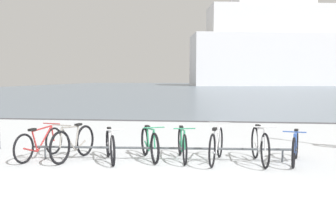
# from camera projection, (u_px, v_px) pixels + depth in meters

# --- Properties ---
(ground) EXTENTS (80.00, 132.00, 0.08)m
(ground) POSITION_uv_depth(u_px,v_px,m) (208.00, 89.00, 59.39)
(ground) COLOR silver
(bike_rack) EXTENTS (5.80, 0.42, 0.31)m
(bike_rack) POSITION_uv_depth(u_px,v_px,m) (162.00, 148.00, 8.41)
(bike_rack) COLOR #4C5156
(bike_rack) RESTS_ON ground
(bicycle_0) EXTENTS (0.52, 1.67, 0.76)m
(bicycle_0) POSITION_uv_depth(u_px,v_px,m) (40.00, 144.00, 8.63)
(bicycle_0) COLOR black
(bicycle_0) RESTS_ON ground
(bicycle_1) EXTENTS (0.53, 1.65, 0.84)m
(bicycle_1) POSITION_uv_depth(u_px,v_px,m) (73.00, 143.00, 8.49)
(bicycle_1) COLOR black
(bicycle_1) RESTS_ON ground
(bicycle_2) EXTENTS (0.69, 1.52, 0.76)m
(bicycle_2) POSITION_uv_depth(u_px,v_px,m) (110.00, 146.00, 8.37)
(bicycle_2) COLOR black
(bicycle_2) RESTS_ON ground
(bicycle_3) EXTENTS (0.72, 1.51, 0.78)m
(bicycle_3) POSITION_uv_depth(u_px,v_px,m) (150.00, 144.00, 8.55)
(bicycle_3) COLOR black
(bicycle_3) RESTS_ON ground
(bicycle_4) EXTENTS (0.49, 1.67, 0.77)m
(bicycle_4) POSITION_uv_depth(u_px,v_px,m) (182.00, 144.00, 8.50)
(bicycle_4) COLOR black
(bicycle_4) RESTS_ON ground
(bicycle_5) EXTENTS (0.46, 1.72, 0.82)m
(bicycle_5) POSITION_uv_depth(u_px,v_px,m) (216.00, 145.00, 8.26)
(bicycle_5) COLOR black
(bicycle_5) RESTS_ON ground
(bicycle_6) EXTENTS (0.46, 1.69, 0.85)m
(bicycle_6) POSITION_uv_depth(u_px,v_px,m) (260.00, 145.00, 8.16)
(bicycle_6) COLOR black
(bicycle_6) RESTS_ON ground
(bicycle_7) EXTENTS (0.56, 1.61, 0.74)m
(bicycle_7) POSITION_uv_depth(u_px,v_px,m) (295.00, 148.00, 8.17)
(bicycle_7) COLOR black
(bicycle_7) RESTS_ON ground
(ferry_ship) EXTENTS (39.08, 18.74, 25.77)m
(ferry_ship) POSITION_uv_depth(u_px,v_px,m) (274.00, 47.00, 86.45)
(ferry_ship) COLOR white
(ferry_ship) RESTS_ON ground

